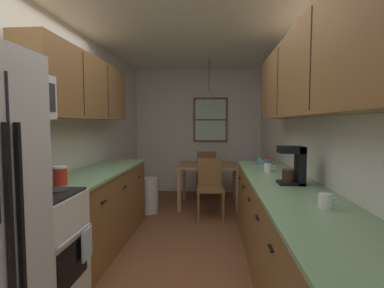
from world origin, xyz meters
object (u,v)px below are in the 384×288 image
(microwave_over_range, at_px, (10,95))
(dining_chair_near, at_px, (210,185))
(fruit_bowl, at_px, (264,161))
(coffee_maker, at_px, (295,165))
(trash_bin, at_px, (149,196))
(dining_chair_far, at_px, (208,171))
(dining_table, at_px, (209,170))
(stove_range, at_px, (31,255))
(mug_spare, at_px, (325,201))
(storage_canister, at_px, (60,176))
(mug_by_coffeemaker, at_px, (268,168))
(table_serving_bowl, at_px, (209,162))

(microwave_over_range, relative_size, dining_chair_near, 0.64)
(fruit_bowl, bearing_deg, dining_chair_near, 146.13)
(microwave_over_range, relative_size, coffee_maker, 1.69)
(trash_bin, distance_m, coffee_maker, 2.74)
(dining_chair_far, bearing_deg, coffee_maker, -74.62)
(dining_table, bearing_deg, coffee_maker, -71.56)
(coffee_maker, distance_m, fruit_bowl, 1.32)
(dining_chair_near, bearing_deg, stove_range, -117.78)
(dining_chair_far, bearing_deg, mug_spare, -77.53)
(storage_canister, bearing_deg, fruit_bowl, 36.70)
(mug_spare, distance_m, fruit_bowl, 2.05)
(stove_range, distance_m, mug_by_coffeemaker, 2.37)
(trash_bin, bearing_deg, dining_chair_near, -8.60)
(dining_chair_far, xyz_separation_m, mug_by_coffeemaker, (0.73, -2.42, 0.45))
(stove_range, bearing_deg, trash_bin, 83.48)
(dining_table, bearing_deg, microwave_over_range, -113.86)
(stove_range, relative_size, coffee_maker, 3.24)
(dining_table, relative_size, mug_by_coffeemaker, 8.17)
(coffee_maker, bearing_deg, dining_table, 108.44)
(mug_spare, bearing_deg, fruit_bowl, 91.35)
(stove_range, relative_size, microwave_over_range, 1.92)
(mug_by_coffeemaker, height_order, fruit_bowl, mug_by_coffeemaker)
(mug_by_coffeemaker, xyz_separation_m, mug_spare, (0.11, -1.39, -0.00))
(storage_canister, relative_size, mug_spare, 1.36)
(table_serving_bowl, bearing_deg, dining_chair_far, 94.10)
(storage_canister, xyz_separation_m, table_serving_bowl, (1.26, 2.68, -0.23))
(mug_by_coffeemaker, distance_m, mug_spare, 1.39)
(coffee_maker, bearing_deg, trash_bin, 132.17)
(fruit_bowl, bearing_deg, dining_chair_far, 114.26)
(stove_range, height_order, trash_bin, stove_range)
(microwave_over_range, distance_m, dining_chair_far, 4.10)
(dining_table, bearing_deg, table_serving_bowl, 81.38)
(dining_chair_near, height_order, trash_bin, dining_chair_near)
(coffee_maker, relative_size, table_serving_bowl, 1.60)
(dining_table, distance_m, coffee_maker, 2.60)
(mug_spare, relative_size, table_serving_bowl, 0.57)
(stove_range, xyz_separation_m, microwave_over_range, (-0.11, 0.00, 1.17))
(mug_spare, bearing_deg, table_serving_bowl, 103.94)
(storage_canister, relative_size, table_serving_bowl, 0.78)
(stove_range, relative_size, table_serving_bowl, 5.20)
(dining_table, height_order, fruit_bowl, fruit_bowl)
(dining_chair_far, bearing_deg, trash_bin, -129.05)
(trash_bin, height_order, storage_canister, storage_canister)
(microwave_over_range, height_order, mug_by_coffeemaker, microwave_over_range)
(storage_canister, height_order, coffee_maker, coffee_maker)
(trash_bin, relative_size, fruit_bowl, 2.67)
(storage_canister, height_order, fruit_bowl, storage_canister)
(trash_bin, height_order, fruit_bowl, fruit_bowl)
(dining_table, height_order, mug_spare, mug_spare)
(mug_by_coffeemaker, height_order, table_serving_bowl, mug_by_coffeemaker)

